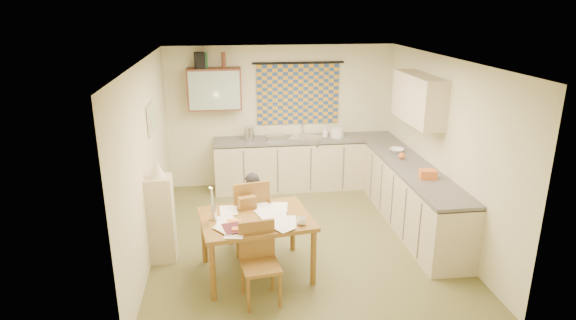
{
  "coord_description": "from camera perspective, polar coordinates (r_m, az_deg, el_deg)",
  "views": [
    {
      "loc": [
        -0.97,
        -6.1,
        3.18
      ],
      "look_at": [
        -0.14,
        0.2,
        1.1
      ],
      "focal_mm": 30.0,
      "sensor_mm": 36.0,
      "label": 1
    }
  ],
  "objects": [
    {
      "name": "dining_table",
      "position": [
        5.95,
        -3.77,
        -10.01
      ],
      "size": [
        1.42,
        1.16,
        0.75
      ],
      "rotation": [
        0.0,
        0.0,
        0.14
      ],
      "color": "brown",
      "rests_on": "floor"
    },
    {
      "name": "wall_cabinet",
      "position": [
        8.3,
        -8.7,
        8.33
      ],
      "size": [
        0.9,
        0.34,
        0.7
      ],
      "primitive_type": "cube",
      "color": "#582C1E",
      "rests_on": "wall_back"
    },
    {
      "name": "print_canvas",
      "position": [
        6.74,
        -15.66,
        4.74
      ],
      "size": [
        0.01,
        0.42,
        0.32
      ],
      "primitive_type": "cube",
      "color": "beige",
      "rests_on": "wall_left"
    },
    {
      "name": "mug",
      "position": [
        5.58,
        1.63,
        -7.25
      ],
      "size": [
        0.19,
        0.19,
        0.09
      ],
      "primitive_type": "imported",
      "rotation": [
        0.0,
        0.0,
        0.41
      ],
      "color": "white",
      "rests_on": "dining_table"
    },
    {
      "name": "eyeglasses",
      "position": [
        5.52,
        -1.8,
        -7.91
      ],
      "size": [
        0.14,
        0.07,
        0.02
      ],
      "primitive_type": "cube",
      "rotation": [
        0.0,
        0.0,
        0.24
      ],
      "color": "black",
      "rests_on": "dining_table"
    },
    {
      "name": "ceiling",
      "position": [
        6.21,
        1.58,
        11.91
      ],
      "size": [
        4.0,
        4.5,
        0.02
      ],
      "primitive_type": "cube",
      "color": "white",
      "rests_on": "floor"
    },
    {
      "name": "magazine",
      "position": [
        5.48,
        -7.64,
        -8.23
      ],
      "size": [
        0.33,
        0.37,
        0.03
      ],
      "primitive_type": "imported",
      "rotation": [
        0.0,
        0.0,
        0.21
      ],
      "color": "maroon",
      "rests_on": "dining_table"
    },
    {
      "name": "framed_print",
      "position": [
        6.74,
        -15.87,
        4.73
      ],
      "size": [
        0.04,
        0.5,
        0.4
      ],
      "primitive_type": "cube",
      "color": "beige",
      "rests_on": "wall_left"
    },
    {
      "name": "stove",
      "position": [
        6.46,
        17.93,
        -8.06
      ],
      "size": [
        0.55,
        0.55,
        0.86
      ],
      "color": "white",
      "rests_on": "floor"
    },
    {
      "name": "chair_far",
      "position": [
        6.51,
        -4.64,
        -8.02
      ],
      "size": [
        0.55,
        0.55,
        1.03
      ],
      "rotation": [
        0.0,
        0.0,
        3.34
      ],
      "color": "brown",
      "rests_on": "floor"
    },
    {
      "name": "mixing_bowl",
      "position": [
        8.56,
        5.83,
        3.26
      ],
      "size": [
        0.27,
        0.27,
        0.16
      ],
      "primitive_type": "cylinder",
      "rotation": [
        0.0,
        0.0,
        -0.14
      ],
      "color": "white",
      "rests_on": "counter_back"
    },
    {
      "name": "person",
      "position": [
        6.39,
        -4.22,
        -6.19
      ],
      "size": [
        0.44,
        0.31,
        1.11
      ],
      "primitive_type": "imported",
      "rotation": [
        0.0,
        0.0,
        3.08
      ],
      "color": "black",
      "rests_on": "floor"
    },
    {
      "name": "bottle_brown",
      "position": [
        8.23,
        -7.63,
        11.67
      ],
      "size": [
        0.08,
        0.08,
        0.26
      ],
      "primitive_type": "cylinder",
      "rotation": [
        0.0,
        0.0,
        -0.19
      ],
      "color": "#582C1E",
      "rests_on": "wall_cabinet"
    },
    {
      "name": "fruit_orange",
      "position": [
        7.51,
        13.32,
        0.48
      ],
      "size": [
        0.1,
        0.1,
        0.1
      ],
      "primitive_type": "sphere",
      "color": "orange",
      "rests_on": "counter_right"
    },
    {
      "name": "orange_bag",
      "position": [
        6.77,
        16.23,
        -1.62
      ],
      "size": [
        0.24,
        0.19,
        0.12
      ],
      "primitive_type": "cube",
      "rotation": [
        0.0,
        0.0,
        -0.14
      ],
      "color": "orange",
      "rests_on": "counter_right"
    },
    {
      "name": "tap",
      "position": [
        8.6,
        1.76,
        3.84
      ],
      "size": [
        0.03,
        0.03,
        0.28
      ],
      "primitive_type": "cylinder",
      "rotation": [
        0.0,
        0.0,
        -0.09
      ],
      "color": "silver",
      "rests_on": "counter_back"
    },
    {
      "name": "orange_box",
      "position": [
        5.45,
        -6.03,
        -8.25
      ],
      "size": [
        0.13,
        0.1,
        0.04
      ],
      "primitive_type": "cube",
      "rotation": [
        0.0,
        0.0,
        -0.16
      ],
      "color": "orange",
      "rests_on": "dining_table"
    },
    {
      "name": "upper_cabinet_right",
      "position": [
        7.34,
        15.22,
        7.03
      ],
      "size": [
        0.34,
        1.3,
        0.7
      ],
      "primitive_type": "cube",
      "color": "#C4B28D",
      "rests_on": "wall_right"
    },
    {
      "name": "wall_right",
      "position": [
        7.06,
        17.84,
        1.34
      ],
      "size": [
        0.02,
        4.5,
        2.5
      ],
      "primitive_type": "cube",
      "color": "beige",
      "rests_on": "floor"
    },
    {
      "name": "soap_bottle",
      "position": [
        8.56,
        4.39,
        3.36
      ],
      "size": [
        0.09,
        0.09,
        0.18
      ],
      "primitive_type": "imported",
      "rotation": [
        0.0,
        0.0,
        -0.07
      ],
      "color": "white",
      "rests_on": "counter_back"
    },
    {
      "name": "candle_holder",
      "position": [
        5.73,
        -8.75,
        -6.23
      ],
      "size": [
        0.06,
        0.06,
        0.18
      ],
      "primitive_type": "cylinder",
      "rotation": [
        0.0,
        0.0,
        -0.06
      ],
      "color": "silver",
      "rests_on": "dining_table"
    },
    {
      "name": "bowl",
      "position": [
        7.85,
        12.75,
        1.13
      ],
      "size": [
        0.39,
        0.39,
        0.06
      ],
      "primitive_type": "imported",
      "rotation": [
        0.0,
        0.0,
        -0.38
      ],
      "color": "white",
      "rests_on": "counter_right"
    },
    {
      "name": "shelf_stand",
      "position": [
        6.35,
        -14.77,
        -6.81
      ],
      "size": [
        0.32,
        0.3,
        1.14
      ],
      "primitive_type": "cube",
      "color": "#C4B28D",
      "rests_on": "floor"
    },
    {
      "name": "speaker",
      "position": [
        8.24,
        -10.43,
        11.55
      ],
      "size": [
        0.19,
        0.22,
        0.26
      ],
      "primitive_type": "cube",
      "rotation": [
        0.0,
        0.0,
        0.16
      ],
      "color": "black",
      "rests_on": "wall_cabinet"
    },
    {
      "name": "wall_front",
      "position": [
        4.41,
        6.07,
        -8.0
      ],
      "size": [
        4.0,
        0.02,
        2.5
      ],
      "primitive_type": "cube",
      "color": "beige",
      "rests_on": "floor"
    },
    {
      "name": "kettle",
      "position": [
        8.34,
        -4.63,
        3.18
      ],
      "size": [
        0.23,
        0.23,
        0.24
      ],
      "primitive_type": "cylinder",
      "rotation": [
        0.0,
        0.0,
        0.37
      ],
      "color": "silver",
      "rests_on": "counter_back"
    },
    {
      "name": "window_blind",
      "position": [
        8.55,
        1.2,
        7.8
      ],
      "size": [
        1.45,
        0.03,
        1.05
      ],
      "primitive_type": "cube",
      "color": "navy",
      "rests_on": "wall_back"
    },
    {
      "name": "sink",
      "position": [
        8.48,
        2.14,
        2.37
      ],
      "size": [
        0.68,
        0.63,
        0.1
      ],
      "primitive_type": "cube",
      "rotation": [
        0.0,
        0.0,
        -0.4
      ],
      "color": "silver",
      "rests_on": "counter_back"
    },
    {
      "name": "bottle_green",
      "position": [
        8.23,
        -9.75,
        11.58
      ],
      "size": [
        0.08,
        0.08,
        0.26
      ],
      "primitive_type": "cylinder",
      "rotation": [
        0.0,
        0.0,
        0.24
      ],
      "color": "#195926",
      "rests_on": "wall_cabinet"
    },
    {
      "name": "curtain_rod",
      "position": [
        8.45,
        1.24,
        11.45
      ],
      "size": [
        1.6,
        0.04,
        0.04
      ],
      "primitive_type": "cylinder",
      "rotation": [
        0.0,
        1.57,
        0.0
      ],
      "color": "black",
      "rests_on": "wall_back"
    },
    {
      "name": "wall_back",
      "position": [
        8.63,
        -0.84,
        5.19
      ],
      "size": [
        4.0,
        0.02,
        2.5
      ],
      "primitive_type": "cube",
      "color": "beige",
      "rests_on": "floor"
    },
    {
      "name": "lampshade",
      "position": [
        6.1,
        -15.28,
        -0.99
      ],
      "size": [
        0.2,
        0.2,
        0.22
      ],
      "primitive_type": "cone",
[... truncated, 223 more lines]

